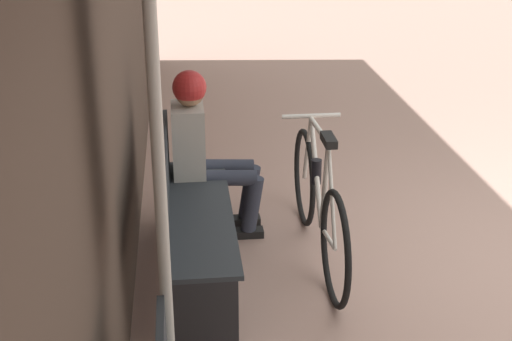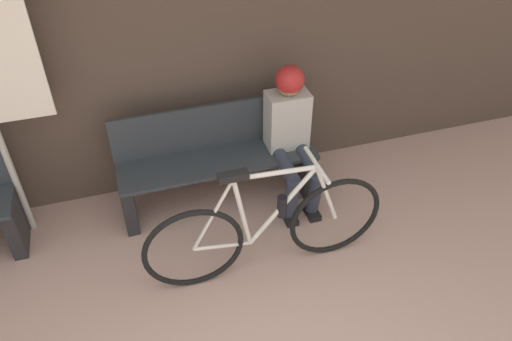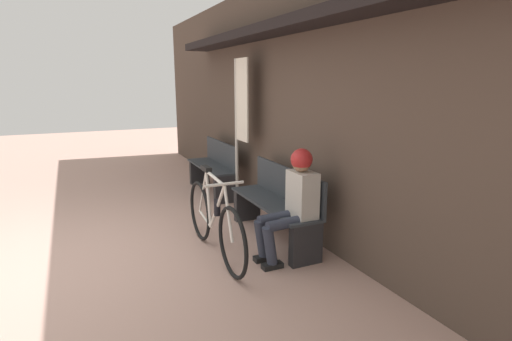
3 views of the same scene
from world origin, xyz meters
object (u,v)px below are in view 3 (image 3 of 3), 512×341
(bicycle, at_px, (214,222))
(banner_pole, at_px, (240,113))
(person_seated, at_px, (294,197))
(park_bench_far, at_px, (214,169))
(park_bench_near, at_px, (276,206))

(bicycle, height_order, banner_pole, banner_pole)
(person_seated, xyz_separation_m, park_bench_far, (-2.90, 0.11, -0.30))
(park_bench_near, height_order, bicycle, bicycle)
(person_seated, distance_m, park_bench_far, 2.92)
(park_bench_far, relative_size, banner_pole, 0.67)
(banner_pole, bearing_deg, person_seated, -6.71)
(park_bench_near, relative_size, banner_pole, 0.74)
(bicycle, xyz_separation_m, banner_pole, (-1.56, 0.97, 1.03))
(park_bench_near, relative_size, park_bench_far, 1.11)
(person_seated, bearing_deg, bicycle, -121.13)
(bicycle, bearing_deg, park_bench_far, 161.07)
(bicycle, relative_size, person_seated, 1.47)
(person_seated, bearing_deg, banner_pole, 173.29)
(park_bench_near, height_order, banner_pole, banner_pole)
(person_seated, bearing_deg, park_bench_far, 177.77)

